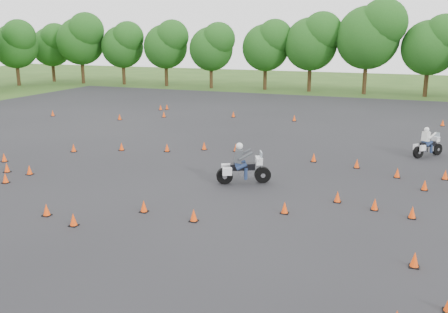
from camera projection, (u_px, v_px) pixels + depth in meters
ground at (188, 209)px, 19.53m from camera, size 140.00×140.00×0.00m
asphalt_pad at (238, 170)px, 24.96m from camera, size 62.00×62.00×0.00m
treeline at (347, 54)px, 49.78m from camera, size 86.94×32.03×10.70m
traffic_cones at (235, 173)px, 23.63m from camera, size 36.97×32.99×0.45m
rider_grey at (244, 163)px, 22.65m from camera, size 2.58×1.81×1.93m
rider_white at (429, 142)px, 27.56m from camera, size 1.92×2.05×1.66m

